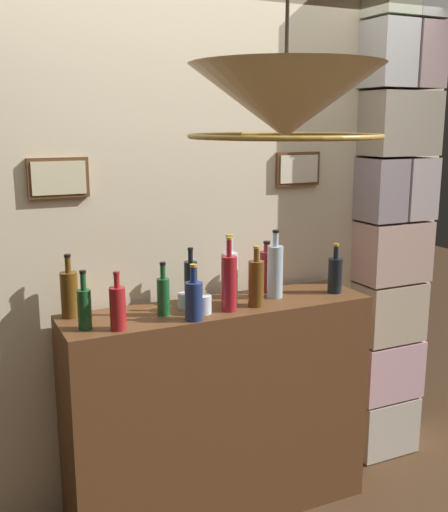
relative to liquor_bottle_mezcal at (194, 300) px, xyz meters
The scene contains 18 objects.
panelled_rear_partition 0.56m from the liquor_bottle_mezcal, 65.25° to the left, with size 3.05×0.15×2.86m.
stone_pillar 1.36m from the liquor_bottle_mezcal, 12.46° to the left, with size 0.43×0.29×2.79m.
bar_shelf_unit 0.68m from the liquor_bottle_mezcal, 37.14° to the left, with size 1.49×0.38×1.09m, color brown.
liquor_bottle_mezcal is the anchor object (origin of this frame).
liquor_bottle_rye 0.55m from the liquor_bottle_mezcal, 150.19° to the left, with size 0.08×0.08×0.28m.
liquor_bottle_rum 0.16m from the liquor_bottle_mezcal, 128.42° to the left, with size 0.06×0.06×0.24m.
liquor_bottle_vermouth 0.57m from the liquor_bottle_mezcal, 27.07° to the left, with size 0.07×0.07×0.26m.
liquor_bottle_vodka 0.35m from the liquor_bottle_mezcal, 11.39° to the left, with size 0.07×0.07×0.29m.
liquor_bottle_brandy 0.46m from the liquor_bottle_mezcal, 169.66° to the left, with size 0.06×0.06×0.25m.
liquor_bottle_scotch 0.33m from the liquor_bottle_mezcal, behind, with size 0.07×0.07×0.25m.
liquor_bottle_bourbon 0.28m from the liquor_bottle_mezcal, 70.50° to the left, with size 0.06×0.06×0.27m.
liquor_bottle_port 0.21m from the liquor_bottle_mezcal, 16.32° to the left, with size 0.07×0.07×0.34m.
liquor_bottle_tequila 0.52m from the liquor_bottle_mezcal, 17.76° to the left, with size 0.08×0.08×0.34m.
liquor_bottle_whiskey 0.30m from the liquor_bottle_mezcal, 32.54° to the left, with size 0.08×0.08×0.33m.
liquor_bottle_amaro 0.82m from the liquor_bottle_mezcal, ahead, with size 0.07×0.07×0.25m.
glass_tumbler_rocks 0.11m from the liquor_bottle_mezcal, 43.53° to the left, with size 0.08×0.08×0.08m.
glass_tumbler_highball 0.19m from the liquor_bottle_mezcal, 82.64° to the left, with size 0.06×0.06×0.07m.
pendant_lamp 1.04m from the liquor_bottle_mezcal, 84.99° to the right, with size 0.62×0.62×0.53m.
Camera 1 is at (-1.16, -1.67, 1.93)m, focal length 42.92 mm.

